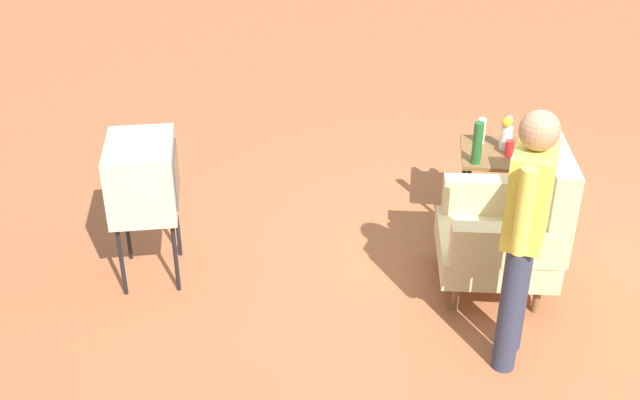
% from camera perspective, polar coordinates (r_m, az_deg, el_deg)
% --- Properties ---
extents(ground_plane, '(60.00, 60.00, 0.00)m').
position_cam_1_polar(ground_plane, '(5.79, 12.28, -5.43)').
color(ground_plane, '#A05B38').
extents(armchair, '(0.82, 0.82, 1.06)m').
position_cam_1_polar(armchair, '(5.44, 13.69, -1.83)').
color(armchair, brown).
rests_on(armchair, ground).
extents(side_table, '(0.56, 0.56, 0.63)m').
position_cam_1_polar(side_table, '(6.16, 12.65, 2.62)').
color(side_table, black).
rests_on(side_table, ground).
extents(tv_on_stand, '(0.69, 0.58, 1.03)m').
position_cam_1_polar(tv_on_stand, '(5.42, -12.62, 1.63)').
color(tv_on_stand, black).
rests_on(tv_on_stand, ground).
extents(person_standing, '(0.56, 0.30, 1.64)m').
position_cam_1_polar(person_standing, '(4.59, 14.52, -1.86)').
color(person_standing, '#2D3347').
rests_on(person_standing, ground).
extents(soda_can_blue, '(0.07, 0.07, 0.12)m').
position_cam_1_polar(soda_can_blue, '(5.90, 14.37, 2.81)').
color(soda_can_blue, blue).
rests_on(soda_can_blue, side_table).
extents(soda_can_red, '(0.07, 0.07, 0.12)m').
position_cam_1_polar(soda_can_red, '(6.05, 13.46, 3.64)').
color(soda_can_red, red).
rests_on(soda_can_red, side_table).
extents(bottle_wine_green, '(0.07, 0.07, 0.32)m').
position_cam_1_polar(bottle_wine_green, '(5.85, 11.25, 4.03)').
color(bottle_wine_green, '#1E5623').
rests_on(bottle_wine_green, side_table).
extents(bottle_short_clear, '(0.06, 0.06, 0.20)m').
position_cam_1_polar(bottle_short_clear, '(6.19, 11.51, 4.89)').
color(bottle_short_clear, silver).
rests_on(bottle_short_clear, side_table).
extents(flower_vase, '(0.15, 0.10, 0.27)m').
position_cam_1_polar(flower_vase, '(6.12, 13.27, 4.86)').
color(flower_vase, silver).
rests_on(flower_vase, side_table).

